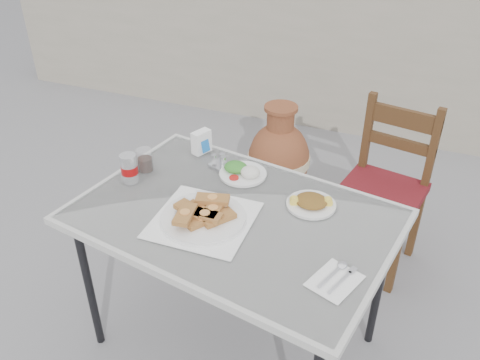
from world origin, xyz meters
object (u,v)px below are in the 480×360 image
at_px(soda_can, 129,168).
at_px(salad_chopped_plate, 311,202).
at_px(cafe_table, 234,223).
at_px(cola_glass, 145,161).
at_px(salad_rice_plate, 242,171).
at_px(condiment_caddy, 220,163).
at_px(chair, 384,187).
at_px(terracotta_urn, 279,160).
at_px(pide_plate, 203,213).
at_px(napkin_holder, 201,142).

bearing_deg(soda_can, salad_chopped_plate, 8.29).
xyz_separation_m(cafe_table, cola_glass, (-0.48, 0.15, 0.10)).
relative_size(salad_rice_plate, salad_chopped_plate, 1.04).
height_order(condiment_caddy, chair, chair).
height_order(salad_chopped_plate, terracotta_urn, salad_chopped_plate).
height_order(salad_rice_plate, chair, chair).
relative_size(cola_glass, terracotta_urn, 0.15).
xyz_separation_m(cafe_table, soda_can, (-0.49, 0.05, 0.12)).
xyz_separation_m(soda_can, chair, (0.99, 0.79, -0.34)).
relative_size(cafe_table, salad_rice_plate, 6.50).
relative_size(salad_chopped_plate, terracotta_urn, 0.29).
bearing_deg(chair, terracotta_urn, 166.22).
height_order(salad_rice_plate, cola_glass, cola_glass).
bearing_deg(chair, pide_plate, -111.03).
bearing_deg(cafe_table, salad_chopped_plate, 30.49).
distance_m(soda_can, napkin_holder, 0.38).
bearing_deg(salad_rice_plate, pide_plate, -93.07).
bearing_deg(condiment_caddy, salad_chopped_plate, -16.86).
height_order(pide_plate, salad_rice_plate, pide_plate).
bearing_deg(chair, soda_can, -130.10).
relative_size(cafe_table, condiment_caddy, 12.02).
bearing_deg(napkin_holder, chair, 51.10).
height_order(cafe_table, salad_chopped_plate, salad_chopped_plate).
bearing_deg(salad_chopped_plate, cola_glass, -179.32).
height_order(cafe_table, pide_plate, pide_plate).
height_order(napkin_holder, condiment_caddy, napkin_holder).
relative_size(salad_rice_plate, napkin_holder, 1.91).
bearing_deg(cafe_table, terracotta_urn, 98.60).
bearing_deg(chair, napkin_holder, -139.74).
bearing_deg(pide_plate, soda_can, 161.82).
bearing_deg(salad_rice_plate, chair, 45.10).
xyz_separation_m(salad_rice_plate, salad_chopped_plate, (0.34, -0.11, -0.00)).
distance_m(soda_can, condiment_caddy, 0.40).
height_order(pide_plate, terracotta_urn, pide_plate).
xyz_separation_m(cafe_table, terracotta_urn, (-0.17, 1.15, -0.38)).
bearing_deg(napkin_holder, cola_glass, -102.19).
height_order(salad_rice_plate, soda_can, soda_can).
relative_size(salad_chopped_plate, cola_glass, 1.96).
relative_size(salad_chopped_plate, napkin_holder, 1.83).
xyz_separation_m(napkin_holder, condiment_caddy, (0.13, -0.09, -0.03)).
height_order(napkin_holder, terracotta_urn, napkin_holder).
relative_size(cola_glass, napkin_holder, 0.93).
bearing_deg(pide_plate, salad_rice_plate, 86.93).
relative_size(pide_plate, chair, 0.42).
height_order(salad_rice_plate, terracotta_urn, salad_rice_plate).
distance_m(salad_rice_plate, condiment_caddy, 0.12).
height_order(cafe_table, chair, chair).
bearing_deg(pide_plate, terracotta_urn, 93.93).
bearing_deg(salad_chopped_plate, pide_plate, -145.62).
height_order(salad_rice_plate, condiment_caddy, condiment_caddy).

